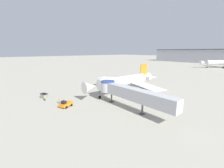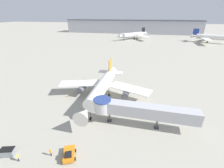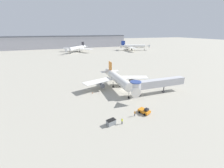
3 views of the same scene
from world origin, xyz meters
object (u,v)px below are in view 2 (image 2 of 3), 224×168
object	(u,v)px
jet_bridge	(137,110)
service_container_gray	(8,152)
main_airplane	(102,87)
ground_crew_wing_walker	(50,152)
pushback_tug_orange	(69,154)
background_jet_blue_tail	(212,37)
traffic_cone_apron_front	(73,159)
background_jet_black_tail	(134,34)
traffic_cone_starboard_wing	(140,102)
ground_crew_marshaller	(18,157)
traffic_cone_port_wing	(67,96)

from	to	relation	value
jet_bridge	service_container_gray	size ratio (longest dim) A/B	8.64
main_airplane	ground_crew_wing_walker	distance (m)	22.27
pushback_tug_orange	background_jet_blue_tail	size ratio (longest dim) A/B	0.10
main_airplane	service_container_gray	distance (m)	26.23
pushback_tug_orange	traffic_cone_apron_front	distance (m)	1.22
main_airplane	background_jet_blue_tail	bearing A→B (deg)	60.03
background_jet_black_tail	jet_bridge	bearing A→B (deg)	-44.31
pushback_tug_orange	traffic_cone_apron_front	size ratio (longest dim) A/B	6.30
ground_crew_wing_walker	background_jet_black_tail	size ratio (longest dim) A/B	0.05
jet_bridge	background_jet_blue_tail	distance (m)	135.91
traffic_cone_starboard_wing	ground_crew_marshaller	size ratio (longest dim) A/B	0.34
pushback_tug_orange	background_jet_black_tail	bearing A→B (deg)	67.35
traffic_cone_starboard_wing	traffic_cone_port_wing	bearing A→B (deg)	-176.49
traffic_cone_starboard_wing	pushback_tug_orange	bearing A→B (deg)	-118.74
pushback_tug_orange	service_container_gray	distance (m)	11.39
service_container_gray	traffic_cone_apron_front	size ratio (longest dim) A/B	4.45
service_container_gray	ground_crew_wing_walker	world-z (taller)	ground_crew_wing_walker
traffic_cone_port_wing	traffic_cone_apron_front	size ratio (longest dim) A/B	0.99
traffic_cone_port_wing	background_jet_black_tail	world-z (taller)	background_jet_black_tail
background_jet_black_tail	background_jet_blue_tail	world-z (taller)	background_jet_blue_tail
service_container_gray	traffic_cone_port_wing	world-z (taller)	service_container_gray
jet_bridge	background_jet_blue_tail	world-z (taller)	background_jet_blue_tail
traffic_cone_apron_front	background_jet_black_tail	bearing A→B (deg)	90.35
service_container_gray	background_jet_blue_tail	distance (m)	158.32
traffic_cone_port_wing	ground_crew_marshaller	distance (m)	22.75
ground_crew_marshaller	ground_crew_wing_walker	distance (m)	5.46
main_airplane	traffic_cone_port_wing	world-z (taller)	main_airplane
background_jet_blue_tail	pushback_tug_orange	bearing A→B (deg)	173.57
traffic_cone_apron_front	background_jet_black_tail	world-z (taller)	background_jet_black_tail
background_jet_black_tail	ground_crew_marshaller	bearing A→B (deg)	-52.64
jet_bridge	ground_crew_wing_walker	bearing A→B (deg)	-140.32
jet_bridge	traffic_cone_starboard_wing	world-z (taller)	jet_bridge
pushback_tug_orange	jet_bridge	bearing A→B (deg)	23.02
service_container_gray	traffic_cone_apron_front	xyz separation A→B (m)	(12.24, 1.48, -0.45)
pushback_tug_orange	background_jet_black_tail	size ratio (longest dim) A/B	0.12
traffic_cone_starboard_wing	background_jet_black_tail	xyz separation A→B (m)	(-11.56, 119.45, 4.36)
traffic_cone_apron_front	ground_crew_marshaller	xyz separation A→B (m)	(-9.44, -2.16, 0.71)
background_jet_blue_tail	background_jet_black_tail	bearing A→B (deg)	105.46
traffic_cone_apron_front	ground_crew_wing_walker	xyz separation A→B (m)	(-4.46, 0.09, 0.71)
ground_crew_marshaller	background_jet_blue_tail	xyz separation A→B (m)	(76.75, 137.50, 3.95)
service_container_gray	ground_crew_wing_walker	bearing A→B (deg)	11.41
traffic_cone_port_wing	traffic_cone_starboard_wing	world-z (taller)	traffic_cone_port_wing
pushback_tug_orange	service_container_gray	size ratio (longest dim) A/B	1.42
ground_crew_marshaller	traffic_cone_port_wing	bearing A→B (deg)	-31.97
main_airplane	traffic_cone_apron_front	distance (m)	22.15
main_airplane	jet_bridge	xyz separation A→B (m)	(10.88, -9.82, 0.15)
background_jet_blue_tail	traffic_cone_port_wing	bearing A→B (deg)	165.82
background_jet_black_tail	pushback_tug_orange	bearing A→B (deg)	-49.28
ground_crew_wing_walker	ground_crew_marshaller	bearing A→B (deg)	-124.85
traffic_cone_port_wing	traffic_cone_starboard_wing	xyz separation A→B (m)	(22.68, 1.39, -0.00)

